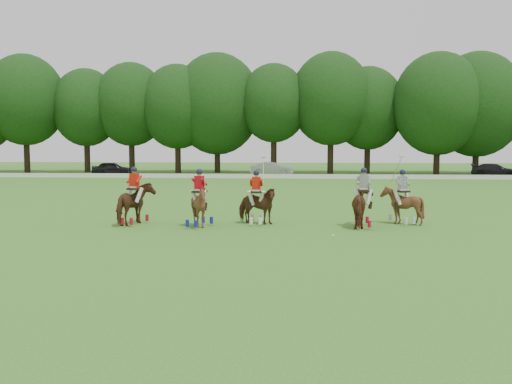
# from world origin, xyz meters

# --- Properties ---
(ground) EXTENTS (180.00, 180.00, 0.00)m
(ground) POSITION_xyz_m (0.00, 0.00, 0.00)
(ground) COLOR #397020
(ground) RESTS_ON ground
(tree_line) EXTENTS (117.98, 14.32, 14.75)m
(tree_line) POSITION_xyz_m (0.26, 48.05, 8.23)
(tree_line) COLOR black
(tree_line) RESTS_ON ground
(boundary_rail) EXTENTS (120.00, 0.10, 0.44)m
(boundary_rail) POSITION_xyz_m (0.00, 38.00, 0.22)
(boundary_rail) COLOR white
(boundary_rail) RESTS_ON ground
(car_left) EXTENTS (4.59, 2.26, 1.51)m
(car_left) POSITION_xyz_m (-17.73, 42.50, 0.75)
(car_left) COLOR black
(car_left) RESTS_ON ground
(car_mid) EXTENTS (4.73, 1.98, 1.52)m
(car_mid) POSITION_xyz_m (0.04, 42.50, 0.76)
(car_mid) COLOR gray
(car_mid) RESTS_ON ground
(car_right) EXTENTS (5.17, 3.28, 1.40)m
(car_right) POSITION_xyz_m (23.60, 42.50, 0.70)
(car_right) COLOR black
(car_right) RESTS_ON ground
(polo_red_a) EXTENTS (1.44, 2.24, 2.44)m
(polo_red_a) POSITION_xyz_m (-3.78, 4.04, 0.90)
(polo_red_a) COLOR #492B13
(polo_red_a) RESTS_ON ground
(polo_red_b) EXTENTS (1.61, 1.39, 2.84)m
(polo_red_b) POSITION_xyz_m (1.32, 4.53, 0.82)
(polo_red_b) COLOR #492B13
(polo_red_b) RESTS_ON ground
(polo_red_c) EXTENTS (1.82, 1.91, 2.38)m
(polo_red_c) POSITION_xyz_m (-0.92, 3.51, 0.87)
(polo_red_c) COLOR #492B13
(polo_red_c) RESTS_ON ground
(polo_stripe_a) EXTENTS (1.29, 2.10, 2.43)m
(polo_stripe_a) POSITION_xyz_m (5.75, 4.02, 0.89)
(polo_stripe_a) COLOR #492B13
(polo_stripe_a) RESTS_ON ground
(polo_stripe_b) EXTENTS (1.79, 1.87, 2.86)m
(polo_stripe_b) POSITION_xyz_m (7.47, 5.03, 0.84)
(polo_stripe_b) COLOR #492B13
(polo_stripe_b) RESTS_ON ground
(polo_ball) EXTENTS (0.09, 0.09, 0.09)m
(polo_ball) POSITION_xyz_m (4.39, 1.42, 0.04)
(polo_ball) COLOR white
(polo_ball) RESTS_ON ground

